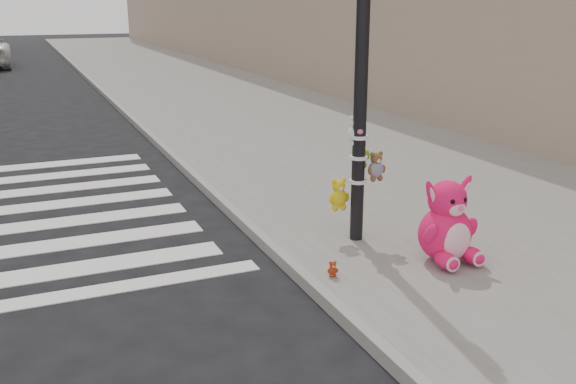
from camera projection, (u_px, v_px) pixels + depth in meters
name	position (u px, v px, depth m)	size (l,w,h in m)	color
ground	(192.00, 363.00, 5.55)	(120.00, 120.00, 0.00)	black
sidewalk_near	(282.00, 122.00, 16.22)	(7.00, 80.00, 0.14)	slate
curb_edge	(146.00, 132.00, 14.93)	(0.12, 80.00, 0.15)	gray
signal_pole	(360.00, 109.00, 7.63)	(0.69, 0.50, 4.00)	black
pink_bunny	(447.00, 227.00, 7.28)	(0.71, 0.74, 1.00)	#FF1561
red_teddy	(333.00, 269.00, 6.93)	(0.12, 0.09, 0.18)	#A42B10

